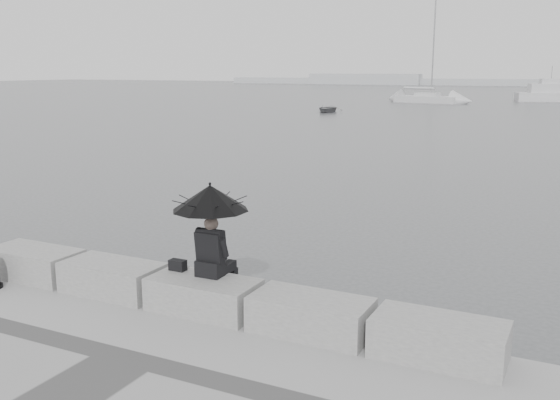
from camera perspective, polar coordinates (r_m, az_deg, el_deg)
The scene contains 12 objects.
ground at distance 9.86m, azimuth -5.41°, elevation -11.93°, with size 360.00×360.00×0.00m, color #404345.
stone_block_far_left at distance 11.38m, azimuth -21.50°, elevation -5.42°, with size 1.60×0.80×0.50m, color slate.
stone_block_left at distance 10.22m, azimuth -15.03°, elevation -6.92°, with size 1.60×0.80×0.50m, color slate.
stone_block_centre at distance 9.23m, azimuth -6.99°, elevation -8.64°, with size 1.60×0.80×0.50m, color slate.
stone_block_right at distance 8.47m, azimuth 2.83°, elevation -10.50°, with size 1.60×0.80×0.50m, color slate.
stone_block_far_right at distance 8.00m, azimuth 14.32°, elevation -12.27°, with size 1.60×0.80×0.50m, color slate.
seated_person at distance 9.02m, azimuth -6.41°, elevation -0.87°, with size 1.12×1.12×1.39m.
bag at distance 9.55m, azimuth -9.34°, elevation -5.90°, with size 0.25×0.14×0.16m, color black.
distant_landmass at distance 162.69m, azimuth 22.29°, elevation 9.93°, with size 180.00×8.00×2.80m.
sailboat_left at distance 77.91m, azimuth 13.31°, elevation 9.03°, with size 8.20×4.12×12.90m.
motor_cruiser at distance 86.20m, azimuth 24.10°, elevation 8.81°, with size 10.39×5.75×4.50m.
dinghy at distance 59.39m, azimuth 4.35°, elevation 8.30°, with size 3.51×1.49×0.59m, color gray.
Camera 1 is at (4.82, -7.63, 3.97)m, focal length 40.00 mm.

